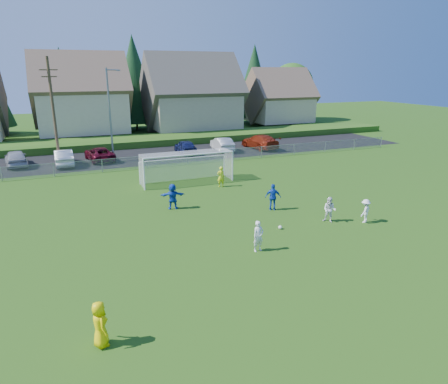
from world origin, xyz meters
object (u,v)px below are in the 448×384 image
at_px(soccer_ball, 280,227).
at_px(car_c, 99,154).
at_px(player_white_c, 365,211).
at_px(car_g, 260,142).
at_px(car_a, 16,158).
at_px(player_white_a, 258,236).
at_px(soccer_goal, 186,162).
at_px(car_b, 64,157).
at_px(player_white_b, 329,210).
at_px(referee, 100,324).
at_px(car_f, 222,144).
at_px(player_blue_a, 273,197).
at_px(goalkeeper, 221,177).
at_px(car_e, 185,147).
at_px(player_blue_b, 173,196).

height_order(soccer_ball, car_c, car_c).
distance_m(player_white_c, car_g, 24.03).
height_order(player_white_c, car_a, car_a).
xyz_separation_m(player_white_a, soccer_goal, (0.55, 13.91, 0.83)).
height_order(player_white_c, car_b, car_b).
height_order(player_white_a, car_b, player_white_a).
bearing_deg(soccer_goal, player_white_b, -66.41).
xyz_separation_m(referee, player_white_b, (13.91, 6.44, -0.03)).
relative_size(car_f, soccer_goal, 0.62).
xyz_separation_m(soccer_ball, car_f, (5.72, 22.88, 0.65)).
relative_size(car_f, car_g, 0.83).
distance_m(car_g, soccer_goal, 16.28).
distance_m(player_blue_a, car_b, 22.53).
bearing_deg(car_f, player_white_c, 93.73).
distance_m(player_white_c, car_a, 31.86).
bearing_deg(goalkeeper, car_g, -123.48).
relative_size(car_c, soccer_goal, 0.66).
bearing_deg(car_g, car_a, -8.53).
bearing_deg(car_b, car_g, 179.50).
bearing_deg(soccer_goal, referee, -115.27).
xyz_separation_m(player_blue_a, soccer_goal, (-3.17, 8.74, 0.75)).
bearing_deg(soccer_goal, goalkeeper, -49.22).
distance_m(goalkeeper, car_e, 13.75).
bearing_deg(referee, player_white_a, -72.95).
bearing_deg(car_g, player_white_a, 55.99).
xyz_separation_m(referee, car_e, (12.08, 29.68, -0.07)).
relative_size(soccer_ball, car_c, 0.05).
relative_size(car_b, soccer_goal, 0.63).
height_order(player_white_a, player_white_c, player_white_a).
distance_m(soccer_ball, referee, 12.52).
height_order(player_blue_a, soccer_goal, soccer_goal).
bearing_deg(car_g, soccer_ball, 58.89).
distance_m(referee, player_white_a, 9.29).
relative_size(player_white_c, goalkeeper, 0.89).
bearing_deg(goalkeeper, player_blue_a, 104.27).
distance_m(player_white_b, goalkeeper, 10.06).
bearing_deg(player_white_c, player_white_b, -50.39).
relative_size(player_white_a, player_white_b, 1.03).
distance_m(soccer_ball, car_a, 27.96).
distance_m(car_c, car_g, 17.98).
distance_m(player_white_a, soccer_goal, 13.94).
distance_m(player_white_a, car_f, 26.28).
bearing_deg(player_blue_b, car_a, -46.51).
bearing_deg(player_white_c, soccer_ball, -37.54).
bearing_deg(player_white_b, car_e, 145.81).
height_order(player_white_a, car_a, player_white_a).
height_order(car_g, soccer_goal, soccer_goal).
bearing_deg(player_white_b, player_blue_b, -165.12).
distance_m(referee, car_c, 29.63).
height_order(soccer_ball, car_g, car_g).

